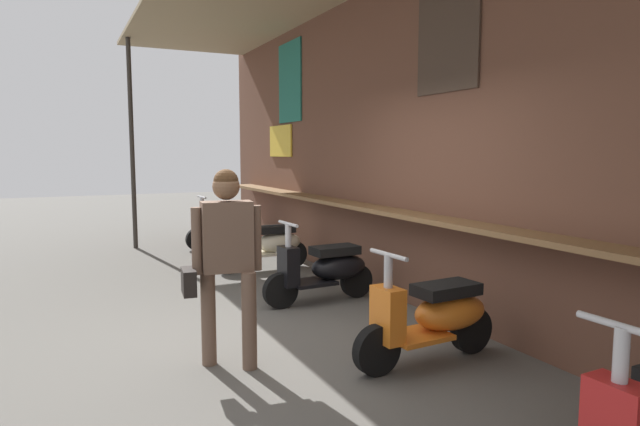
{
  "coord_description": "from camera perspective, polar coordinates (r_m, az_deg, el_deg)",
  "views": [
    {
      "loc": [
        4.53,
        -1.68,
        1.74
      ],
      "look_at": [
        -1.69,
        1.33,
        0.97
      ],
      "focal_mm": 30.46,
      "sensor_mm": 36.0,
      "label": 1
    }
  ],
  "objects": [
    {
      "name": "ground_plane",
      "position": [
        5.13,
        -5.28,
        -13.44
      ],
      "size": [
        38.31,
        38.31,
        0.0
      ],
      "primitive_type": "plane",
      "color": "#56544F"
    },
    {
      "name": "market_stall_facade",
      "position": [
        5.75,
        12.28,
        10.65
      ],
      "size": [
        13.68,
        2.7,
        3.93
      ],
      "color": "brown",
      "rests_on": "ground_plane"
    },
    {
      "name": "scooter_maroon",
      "position": [
        10.04,
        -9.61,
        -1.43
      ],
      "size": [
        0.47,
        1.4,
        0.97
      ],
      "rotation": [
        0.0,
        0.0,
        -1.52
      ],
      "color": "maroon",
      "rests_on": "ground_plane"
    },
    {
      "name": "scooter_cream",
      "position": [
        8.09,
        -5.49,
        -3.24
      ],
      "size": [
        0.46,
        1.4,
        0.97
      ],
      "rotation": [
        0.0,
        0.0,
        -1.56
      ],
      "color": "beige",
      "rests_on": "ground_plane"
    },
    {
      "name": "scooter_black",
      "position": [
        6.34,
        0.64,
        -5.9
      ],
      "size": [
        0.46,
        1.4,
        0.97
      ],
      "rotation": [
        0.0,
        0.0,
        -1.53
      ],
      "color": "black",
      "rests_on": "ground_plane"
    },
    {
      "name": "scooter_orange",
      "position": [
        4.67,
        11.96,
        -10.54
      ],
      "size": [
        0.48,
        1.4,
        0.97
      ],
      "rotation": [
        0.0,
        0.0,
        -1.51
      ],
      "color": "orange",
      "rests_on": "ground_plane"
    },
    {
      "name": "shopper_with_handbag",
      "position": [
        4.39,
        -9.93,
        -3.8
      ],
      "size": [
        0.35,
        0.65,
        1.61
      ],
      "rotation": [
        0.0,
        0.0,
        -0.12
      ],
      "color": "brown",
      "rests_on": "ground_plane"
    }
  ]
}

